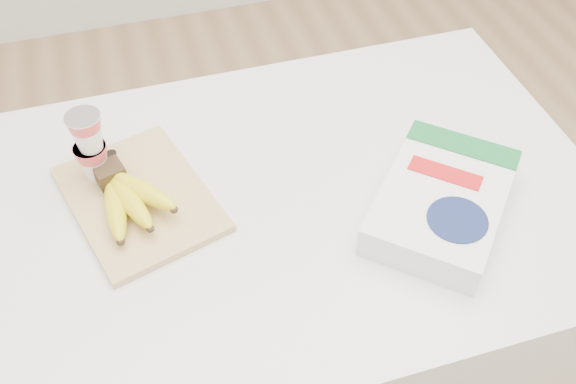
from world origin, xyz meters
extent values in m
cube|color=silver|center=(0.00, 0.00, 0.42)|extent=(1.13, 0.75, 0.85)
cube|color=tan|center=(-0.25, 0.06, 0.86)|extent=(0.29, 0.35, 0.01)
cube|color=#382816|center=(-0.29, 0.10, 0.89)|extent=(0.06, 0.06, 0.03)
ellipsoid|color=yellow|center=(-0.29, 0.03, 0.88)|extent=(0.03, 0.16, 0.05)
sphere|color=#382816|center=(-0.29, -0.05, 0.88)|extent=(0.01, 0.01, 0.01)
ellipsoid|color=yellow|center=(-0.26, 0.03, 0.89)|extent=(0.08, 0.16, 0.05)
sphere|color=#382816|center=(-0.24, -0.04, 0.89)|extent=(0.01, 0.01, 0.01)
ellipsoid|color=yellow|center=(-0.24, 0.04, 0.89)|extent=(0.12, 0.15, 0.05)
sphere|color=#382816|center=(-0.19, -0.02, 0.89)|extent=(0.01, 0.01, 0.01)
cylinder|color=silver|center=(-0.31, 0.13, 1.00)|extent=(0.06, 0.06, 0.00)
cube|color=silver|center=(0.24, -0.12, 0.88)|extent=(0.34, 0.34, 0.06)
cube|color=#16662E|center=(0.32, -0.03, 0.91)|extent=(0.18, 0.17, 0.00)
cylinder|color=#131E48|center=(0.23, -0.18, 0.91)|extent=(0.14, 0.14, 0.00)
cube|color=red|center=(0.26, -0.08, 0.91)|extent=(0.12, 0.11, 0.00)
camera|label=1|loc=(-0.21, -0.73, 1.69)|focal=40.00mm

